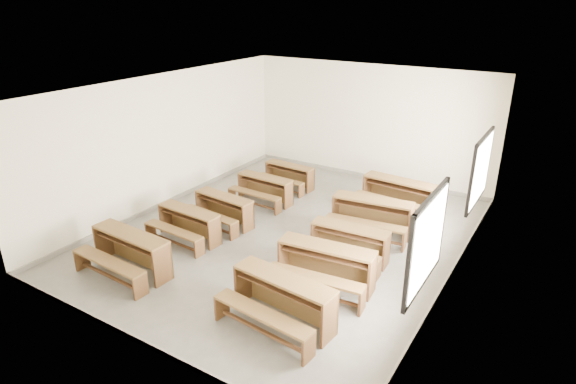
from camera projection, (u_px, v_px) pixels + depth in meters
The scene contains 11 objects.
room at pixel (292, 141), 9.72m from camera, with size 8.50×8.50×3.20m.
desk_set_0 at pixel (129, 250), 9.00m from camera, with size 1.76×0.97×0.78m.
desk_set_1 at pixel (188, 222), 10.22m from camera, with size 1.54×0.86×0.67m.
desk_set_2 at pixel (223, 208), 10.93m from camera, with size 1.57×0.91×0.68m.
desk_set_3 at pixel (264, 188), 12.09m from camera, with size 1.50×0.82×0.66m.
desk_set_4 at pixel (289, 174), 13.04m from camera, with size 1.45×0.82×0.63m.
desk_set_5 at pixel (282, 297), 7.56m from camera, with size 1.84×1.08×0.79m.
desk_set_6 at pixel (325, 263), 8.53m from camera, with size 1.83×1.08×0.78m.
desk_set_7 at pixel (349, 241), 9.42m from camera, with size 1.59×0.90×0.69m.
desk_set_8 at pixel (372, 214), 10.48m from camera, with size 1.82×1.09×0.78m.
desk_set_9 at pixel (398, 193), 11.53m from camera, with size 1.83×1.04×0.79m.
Camera 1 is at (4.97, -8.02, 4.85)m, focal length 30.00 mm.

